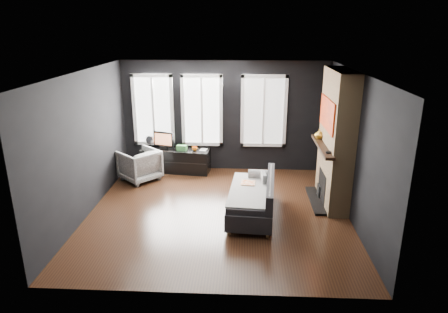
# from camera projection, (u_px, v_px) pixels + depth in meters

# --- Properties ---
(floor) EXTENTS (5.00, 5.00, 0.00)m
(floor) POSITION_uv_depth(u_px,v_px,m) (218.00, 212.00, 7.82)
(floor) COLOR black
(floor) RESTS_ON ground
(ceiling) EXTENTS (5.00, 5.00, 0.00)m
(ceiling) POSITION_uv_depth(u_px,v_px,m) (217.00, 72.00, 6.97)
(ceiling) COLOR white
(ceiling) RESTS_ON ground
(wall_back) EXTENTS (5.00, 0.02, 2.70)m
(wall_back) POSITION_uv_depth(u_px,v_px,m) (225.00, 117.00, 9.76)
(wall_back) COLOR black
(wall_back) RESTS_ON ground
(wall_left) EXTENTS (0.02, 5.00, 2.70)m
(wall_left) POSITION_uv_depth(u_px,v_px,m) (86.00, 144.00, 7.52)
(wall_left) COLOR black
(wall_left) RESTS_ON ground
(wall_right) EXTENTS (0.02, 5.00, 2.70)m
(wall_right) POSITION_uv_depth(u_px,v_px,m) (354.00, 148.00, 7.27)
(wall_right) COLOR black
(wall_right) RESTS_ON ground
(windows) EXTENTS (4.00, 0.16, 1.76)m
(windows) POSITION_uv_depth(u_px,v_px,m) (206.00, 74.00, 9.42)
(windows) COLOR white
(windows) RESTS_ON wall_back
(fireplace) EXTENTS (0.70, 1.62, 2.70)m
(fireplace) POSITION_uv_depth(u_px,v_px,m) (336.00, 139.00, 7.85)
(fireplace) COLOR #93724C
(fireplace) RESTS_ON floor
(sofa) EXTENTS (1.05, 1.88, 0.78)m
(sofa) POSITION_uv_depth(u_px,v_px,m) (252.00, 196.00, 7.57)
(sofa) COLOR black
(sofa) RESTS_ON floor
(stripe_pillow) EXTENTS (0.11, 0.33, 0.33)m
(stripe_pillow) POSITION_uv_depth(u_px,v_px,m) (263.00, 180.00, 7.88)
(stripe_pillow) COLOR gray
(stripe_pillow) RESTS_ON sofa
(armchair) EXTENTS (1.08, 1.08, 0.81)m
(armchair) POSITION_uv_depth(u_px,v_px,m) (139.00, 163.00, 9.32)
(armchair) COLOR white
(armchair) RESTS_ON floor
(media_console) EXTENTS (1.73, 0.70, 0.58)m
(media_console) POSITION_uv_depth(u_px,v_px,m) (176.00, 160.00, 9.91)
(media_console) COLOR black
(media_console) RESTS_ON floor
(monitor) EXTENTS (0.54, 0.27, 0.48)m
(monitor) POSITION_uv_depth(u_px,v_px,m) (164.00, 139.00, 9.80)
(monitor) COLOR black
(monitor) RESTS_ON media_console
(desk_fan) EXTENTS (0.29, 0.29, 0.32)m
(desk_fan) POSITION_uv_depth(u_px,v_px,m) (150.00, 142.00, 9.88)
(desk_fan) COLOR gray
(desk_fan) RESTS_ON media_console
(mug) EXTENTS (0.15, 0.13, 0.13)m
(mug) POSITION_uv_depth(u_px,v_px,m) (195.00, 148.00, 9.69)
(mug) COLOR orange
(mug) RESTS_ON media_console
(book) EXTENTS (0.16, 0.04, 0.22)m
(book) POSITION_uv_depth(u_px,v_px,m) (200.00, 146.00, 9.72)
(book) COLOR tan
(book) RESTS_ON media_console
(storage_box) EXTENTS (0.26, 0.18, 0.13)m
(storage_box) POSITION_uv_depth(u_px,v_px,m) (182.00, 148.00, 9.72)
(storage_box) COLOR #367837
(storage_box) RESTS_ON media_console
(mantel_vase) EXTENTS (0.21, 0.22, 0.19)m
(mantel_vase) POSITION_uv_depth(u_px,v_px,m) (319.00, 134.00, 8.30)
(mantel_vase) COLOR gold
(mantel_vase) RESTS_ON fireplace
(mantel_clock) EXTENTS (0.13, 0.13, 0.04)m
(mantel_clock) POSITION_uv_depth(u_px,v_px,m) (328.00, 152.00, 7.37)
(mantel_clock) COLOR black
(mantel_clock) RESTS_ON fireplace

